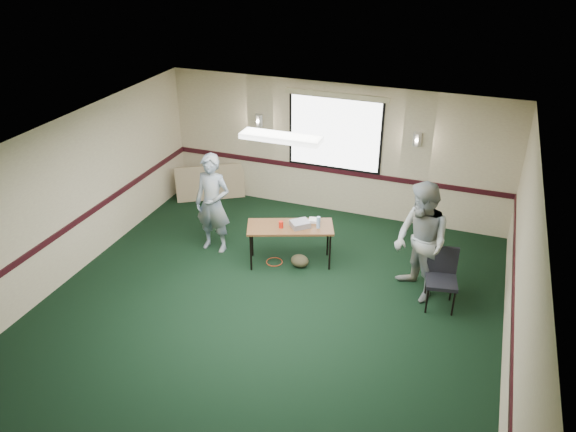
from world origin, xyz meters
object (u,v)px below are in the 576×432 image
(conference_chair, at_px, (442,273))
(person_right, at_px, (421,242))
(projector, at_px, (300,224))
(person_left, at_px, (213,204))
(folding_table, at_px, (290,229))

(conference_chair, height_order, person_right, person_right)
(conference_chair, bearing_deg, person_right, 154.61)
(projector, relative_size, conference_chair, 0.32)
(conference_chair, xyz_separation_m, person_left, (-4.09, 0.28, 0.36))
(folding_table, bearing_deg, projector, -6.78)
(conference_chair, height_order, person_left, person_left)
(projector, height_order, conference_chair, conference_chair)
(person_right, bearing_deg, person_left, -133.77)
(projector, bearing_deg, folding_table, 151.92)
(projector, distance_m, person_left, 1.64)
(projector, relative_size, person_right, 0.16)
(projector, bearing_deg, person_right, -48.59)
(folding_table, relative_size, conference_chair, 1.65)
(projector, bearing_deg, conference_chair, -50.02)
(projector, xyz_separation_m, conference_chair, (2.46, -0.34, -0.23))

